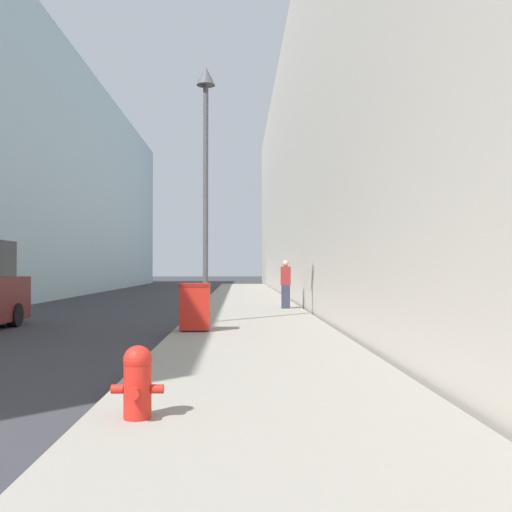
{
  "coord_description": "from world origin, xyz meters",
  "views": [
    {
      "loc": [
        4.81,
        -3.81,
        1.61
      ],
      "look_at": [
        5.47,
        18.18,
        2.05
      ],
      "focal_mm": 40.0,
      "sensor_mm": 36.0,
      "label": 1
    }
  ],
  "objects_px": {
    "trash_bin": "(195,306)",
    "lamppost": "(206,149)",
    "fire_hydrant": "(138,380)",
    "pedestrian_on_sidewalk": "(286,284)"
  },
  "relations": [
    {
      "from": "trash_bin",
      "to": "lamppost",
      "type": "height_order",
      "value": "lamppost"
    },
    {
      "from": "lamppost",
      "to": "fire_hydrant",
      "type": "bearing_deg",
      "value": -90.52
    },
    {
      "from": "fire_hydrant",
      "to": "lamppost",
      "type": "xyz_separation_m",
      "value": [
        0.09,
        9.82,
        4.32
      ]
    },
    {
      "from": "fire_hydrant",
      "to": "trash_bin",
      "type": "xyz_separation_m",
      "value": [
        -0.04,
        7.75,
        0.2
      ]
    },
    {
      "from": "trash_bin",
      "to": "pedestrian_on_sidewalk",
      "type": "bearing_deg",
      "value": 69.36
    },
    {
      "from": "trash_bin",
      "to": "pedestrian_on_sidewalk",
      "type": "height_order",
      "value": "pedestrian_on_sidewalk"
    },
    {
      "from": "fire_hydrant",
      "to": "trash_bin",
      "type": "distance_m",
      "value": 7.75
    },
    {
      "from": "fire_hydrant",
      "to": "lamppost",
      "type": "relative_size",
      "value": 0.1
    },
    {
      "from": "lamppost",
      "to": "trash_bin",
      "type": "bearing_deg",
      "value": -93.46
    },
    {
      "from": "fire_hydrant",
      "to": "lamppost",
      "type": "distance_m",
      "value": 10.73
    }
  ]
}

